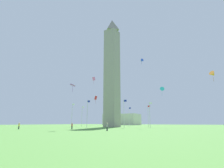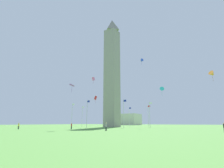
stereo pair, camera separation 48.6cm
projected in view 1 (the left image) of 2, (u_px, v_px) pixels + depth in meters
The scene contains 20 objects.
ground_plane at pixel (112, 127), 70.86m from camera, with size 260.00×260.00×0.00m, color #548C3D.
obelisk_monument at pixel (112, 70), 76.08m from camera, with size 5.30×5.30×48.19m.
flagpole_n at pixel (150, 114), 63.82m from camera, with size 1.12×0.14×9.19m.
flagpole_ne at pixel (148, 115), 75.69m from camera, with size 1.12×0.14×9.19m.
flagpole_e at pixel (129, 116), 85.34m from camera, with size 1.12×0.14×9.19m.
flagpole_se at pixel (104, 116), 87.14m from camera, with size 1.12×0.14×9.19m.
flagpole_s at pixel (82, 115), 80.02m from camera, with size 1.12×0.14×9.19m.
flagpole_sw at pixel (72, 114), 68.15m from camera, with size 1.12×0.14×9.19m.
flagpole_w at pixel (87, 113), 58.50m from camera, with size 1.12×0.14×9.19m.
flagpole_nw at pixel (124, 112), 56.70m from camera, with size 1.12×0.14×9.19m.
person_gray_shirt at pixel (107, 127), 37.72m from camera, with size 0.32×0.32×1.73m.
person_yellow_shirt at pixel (19, 126), 46.45m from camera, with size 0.32×0.32×1.76m.
person_red_shirt at pixel (72, 126), 46.62m from camera, with size 0.32×0.32×1.64m.
kite_orange_delta at pixel (213, 74), 39.86m from camera, with size 1.83×1.94×2.46m.
kite_red_box at pixel (96, 98), 62.44m from camera, with size 1.24×1.22×2.72m.
kite_pink_box at pixel (94, 79), 53.39m from camera, with size 0.79×0.98×2.14m.
kite_cyan_delta at pixel (162, 90), 60.68m from camera, with size 2.08×2.19×3.04m.
kite_purple_diamond at pixel (73, 85), 43.98m from camera, with size 1.77×1.76×2.04m.
kite_blue_delta at pixel (141, 61), 69.69m from camera, with size 1.93×1.88×2.56m.
distant_building at pixel (122, 120), 144.82m from camera, with size 28.12×15.83×8.73m.
Camera 1 is at (37.69, -62.47, 1.67)m, focal length 28.15 mm.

